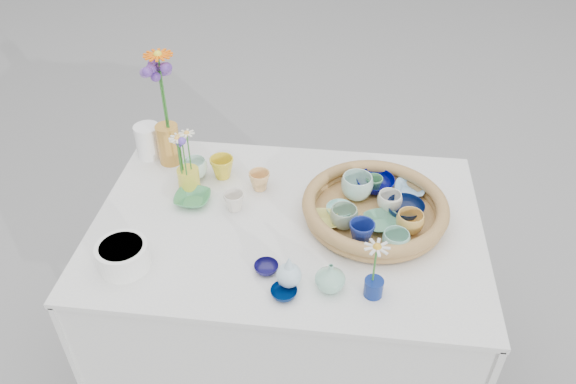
# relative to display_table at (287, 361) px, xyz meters

# --- Properties ---
(ground) EXTENTS (80.00, 80.00, 0.00)m
(ground) POSITION_rel_display_table_xyz_m (0.00, 0.00, 0.00)
(ground) COLOR gray
(display_table) EXTENTS (1.26, 0.86, 0.77)m
(display_table) POSITION_rel_display_table_xyz_m (0.00, 0.00, 0.00)
(display_table) COLOR white
(display_table) RESTS_ON ground
(wicker_tray) EXTENTS (0.47, 0.47, 0.08)m
(wicker_tray) POSITION_rel_display_table_xyz_m (0.28, 0.05, 0.80)
(wicker_tray) COLOR brown
(wicker_tray) RESTS_ON display_table
(tray_ceramic_0) EXTENTS (0.13, 0.13, 0.04)m
(tray_ceramic_0) POSITION_rel_display_table_xyz_m (0.28, 0.19, 0.80)
(tray_ceramic_0) COLOR #000352
(tray_ceramic_0) RESTS_ON wicker_tray
(tray_ceramic_1) EXTENTS (0.14, 0.14, 0.04)m
(tray_ceramic_1) POSITION_rel_display_table_xyz_m (0.38, 0.06, 0.80)
(tray_ceramic_1) COLOR #051034
(tray_ceramic_1) RESTS_ON wicker_tray
(tray_ceramic_2) EXTENTS (0.11, 0.11, 0.07)m
(tray_ceramic_2) POSITION_rel_display_table_xyz_m (0.39, -0.02, 0.82)
(tray_ceramic_2) COLOR gold
(tray_ceramic_2) RESTS_ON wicker_tray
(tray_ceramic_3) EXTENTS (0.15, 0.15, 0.03)m
(tray_ceramic_3) POSITION_rel_display_table_xyz_m (0.30, -0.01, 0.80)
(tray_ceramic_3) COLOR #518F6D
(tray_ceramic_3) RESTS_ON wicker_tray
(tray_ceramic_4) EXTENTS (0.11, 0.11, 0.07)m
(tray_ceramic_4) POSITION_rel_display_table_xyz_m (0.18, -0.02, 0.82)
(tray_ceramic_4) COLOR gray
(tray_ceramic_4) RESTS_ON wicker_tray
(tray_ceramic_5) EXTENTS (0.10, 0.10, 0.03)m
(tray_ceramic_5) POSITION_rel_display_table_xyz_m (0.17, 0.04, 0.80)
(tray_ceramic_5) COLOR #A3EAE1
(tray_ceramic_5) RESTS_ON wicker_tray
(tray_ceramic_6) EXTENTS (0.12, 0.12, 0.08)m
(tray_ceramic_6) POSITION_rel_display_table_xyz_m (0.22, 0.13, 0.83)
(tray_ceramic_6) COLOR #AAD3C3
(tray_ceramic_6) RESTS_ON wicker_tray
(tray_ceramic_7) EXTENTS (0.09, 0.09, 0.06)m
(tray_ceramic_7) POSITION_rel_display_table_xyz_m (0.33, 0.08, 0.81)
(tray_ceramic_7) COLOR white
(tray_ceramic_7) RESTS_ON wicker_tray
(tray_ceramic_8) EXTENTS (0.11, 0.11, 0.03)m
(tray_ceramic_8) POSITION_rel_display_table_xyz_m (0.40, 0.18, 0.80)
(tray_ceramic_8) COLOR #89B6DA
(tray_ceramic_8) RESTS_ON wicker_tray
(tray_ceramic_9) EXTENTS (0.10, 0.10, 0.07)m
(tray_ceramic_9) POSITION_rel_display_table_xyz_m (0.24, -0.09, 0.82)
(tray_ceramic_9) COLOR navy
(tray_ceramic_9) RESTS_ON wicker_tray
(tray_ceramic_10) EXTENTS (0.11, 0.11, 0.02)m
(tray_ceramic_10) POSITION_rel_display_table_xyz_m (0.12, -0.02, 0.80)
(tray_ceramic_10) COLOR #D4CF60
(tray_ceramic_10) RESTS_ON wicker_tray
(tray_ceramic_11) EXTENTS (0.11, 0.11, 0.07)m
(tray_ceramic_11) POSITION_rel_display_table_xyz_m (0.34, -0.11, 0.82)
(tray_ceramic_11) COLOR #78B7A2
(tray_ceramic_11) RESTS_ON wicker_tray
(tray_ceramic_12) EXTENTS (0.07, 0.07, 0.06)m
(tray_ceramic_12) POSITION_rel_display_table_xyz_m (0.28, 0.17, 0.81)
(tray_ceramic_12) COLOR #448055
(tray_ceramic_12) RESTS_ON wicker_tray
(loose_ceramic_0) EXTENTS (0.09, 0.09, 0.08)m
(loose_ceramic_0) POSITION_rel_display_table_xyz_m (-0.26, 0.21, 0.80)
(loose_ceramic_0) COLOR gold
(loose_ceramic_0) RESTS_ON display_table
(loose_ceramic_1) EXTENTS (0.10, 0.10, 0.07)m
(loose_ceramic_1) POSITION_rel_display_table_xyz_m (-0.12, 0.16, 0.80)
(loose_ceramic_1) COLOR #E2AD67
(loose_ceramic_1) RESTS_ON display_table
(loose_ceramic_2) EXTENTS (0.12, 0.12, 0.03)m
(loose_ceramic_2) POSITION_rel_display_table_xyz_m (-0.33, 0.06, 0.78)
(loose_ceramic_2) COLOR #408F56
(loose_ceramic_2) RESTS_ON display_table
(loose_ceramic_3) EXTENTS (0.07, 0.07, 0.07)m
(loose_ceramic_3) POSITION_rel_display_table_xyz_m (-0.18, 0.04, 0.80)
(loose_ceramic_3) COLOR beige
(loose_ceramic_3) RESTS_ON display_table
(loose_ceramic_4) EXTENTS (0.09, 0.09, 0.02)m
(loose_ceramic_4) POSITION_rel_display_table_xyz_m (-0.03, -0.23, 0.78)
(loose_ceramic_4) COLOR #0F0C45
(loose_ceramic_4) RESTS_ON display_table
(loose_ceramic_5) EXTENTS (0.11, 0.11, 0.07)m
(loose_ceramic_5) POSITION_rel_display_table_xyz_m (-0.36, 0.20, 0.80)
(loose_ceramic_5) COLOR silver
(loose_ceramic_5) RESTS_ON display_table
(loose_ceramic_6) EXTENTS (0.09, 0.09, 0.02)m
(loose_ceramic_6) POSITION_rel_display_table_xyz_m (0.03, -0.32, 0.78)
(loose_ceramic_6) COLOR #001440
(loose_ceramic_6) RESTS_ON display_table
(fluted_bowl) EXTENTS (0.17, 0.17, 0.08)m
(fluted_bowl) POSITION_rel_display_table_xyz_m (-0.46, -0.26, 0.80)
(fluted_bowl) COLOR white
(fluted_bowl) RESTS_ON display_table
(bud_vase_paleblue) EXTENTS (0.08, 0.08, 0.11)m
(bud_vase_paleblue) POSITION_rel_display_table_xyz_m (0.04, -0.27, 0.82)
(bud_vase_paleblue) COLOR silver
(bud_vase_paleblue) RESTS_ON display_table
(bud_vase_seafoam) EXTENTS (0.10, 0.10, 0.09)m
(bud_vase_seafoam) POSITION_rel_display_table_xyz_m (0.15, -0.27, 0.81)
(bud_vase_seafoam) COLOR #88C0A7
(bud_vase_seafoam) RESTS_ON display_table
(bud_vase_cobalt) EXTENTS (0.07, 0.07, 0.05)m
(bud_vase_cobalt) POSITION_rel_display_table_xyz_m (0.28, -0.28, 0.79)
(bud_vase_cobalt) COLOR navy
(bud_vase_cobalt) RESTS_ON display_table
(single_daisy) EXTENTS (0.10, 0.10, 0.14)m
(single_daisy) POSITION_rel_display_table_xyz_m (0.27, -0.28, 0.88)
(single_daisy) COLOR silver
(single_daisy) RESTS_ON bud_vase_cobalt
(tall_vase_yellow) EXTENTS (0.10, 0.10, 0.15)m
(tall_vase_yellow) POSITION_rel_display_table_xyz_m (-0.47, 0.28, 0.84)
(tall_vase_yellow) COLOR gold
(tall_vase_yellow) RESTS_ON display_table
(gerbera) EXTENTS (0.15, 0.15, 0.30)m
(gerbera) POSITION_rel_display_table_xyz_m (-0.46, 0.28, 1.06)
(gerbera) COLOR #FF6405
(gerbera) RESTS_ON tall_vase_yellow
(hydrangea) EXTENTS (0.11, 0.11, 0.30)m
(hydrangea) POSITION_rel_display_table_xyz_m (-0.46, 0.28, 1.03)
(hydrangea) COLOR #5E349C
(hydrangea) RESTS_ON tall_vase_yellow
(white_pitcher) EXTENTS (0.15, 0.11, 0.13)m
(white_pitcher) POSITION_rel_display_table_xyz_m (-0.56, 0.32, 0.83)
(white_pitcher) COLOR white
(white_pitcher) RESTS_ON display_table
(daisy_cup) EXTENTS (0.10, 0.10, 0.08)m
(daisy_cup) POSITION_rel_display_table_xyz_m (-0.36, 0.13, 0.81)
(daisy_cup) COLOR yellow
(daisy_cup) RESTS_ON display_table
(daisy_posy) EXTENTS (0.08, 0.08, 0.16)m
(daisy_posy) POSITION_rel_display_table_xyz_m (-0.37, 0.12, 0.93)
(daisy_posy) COLOR white
(daisy_posy) RESTS_ON daisy_cup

